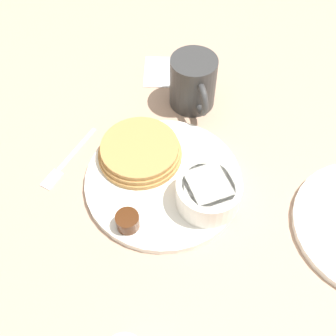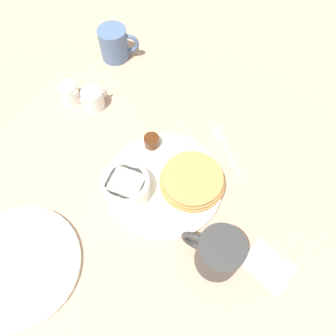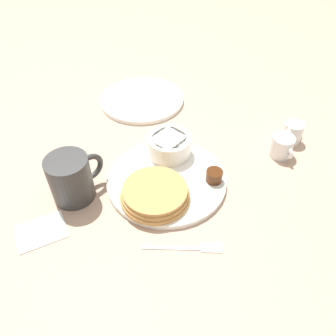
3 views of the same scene
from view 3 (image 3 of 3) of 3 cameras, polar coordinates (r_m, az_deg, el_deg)
ground_plane at (r=0.72m, az=-0.25°, el=-2.35°), size 4.00×4.00×0.00m
plate at (r=0.71m, az=-0.25°, el=-2.01°), size 0.26×0.26×0.01m
pancake_stack at (r=0.66m, az=-2.28°, el=-4.44°), size 0.14×0.14×0.03m
bowl at (r=0.75m, az=0.19°, el=4.11°), size 0.10×0.10×0.05m
syrup_cup at (r=0.70m, az=8.04°, el=-1.35°), size 0.04×0.04×0.03m
butter_ramekin at (r=0.77m, az=1.42°, el=4.17°), size 0.04×0.04×0.04m
coffee_mug at (r=0.68m, az=-16.42°, el=-1.69°), size 0.12×0.09×0.10m
creamer_pitcher_near at (r=0.81m, az=19.19°, el=3.63°), size 0.05×0.08×0.05m
creamer_pitcher_far at (r=0.86m, az=20.84°, el=5.87°), size 0.07×0.05×0.05m
fork at (r=0.61m, az=3.89°, el=-13.75°), size 0.13×0.08×0.00m
napkin at (r=0.68m, az=-21.24°, el=-10.23°), size 0.09×0.07×0.00m
far_plate at (r=0.97m, az=-4.55°, el=11.85°), size 0.24×0.24×0.01m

